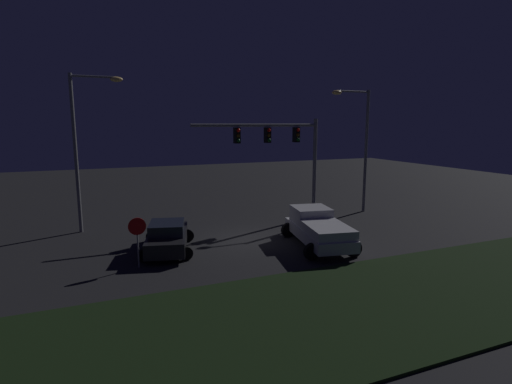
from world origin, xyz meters
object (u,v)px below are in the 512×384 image
object	(u,v)px
car_sedan	(167,237)
street_lamp_left	(85,135)
pickup_truck	(317,227)
traffic_signal_gantry	(281,145)
stop_sign	(137,233)
street_lamp_right	(359,136)

from	to	relation	value
car_sedan	street_lamp_left	size ratio (longest dim) A/B	0.53
pickup_truck	traffic_signal_gantry	world-z (taller)	traffic_signal_gantry
car_sedan	pickup_truck	bearing A→B (deg)	-90.34
car_sedan	street_lamp_left	distance (m)	8.13
traffic_signal_gantry	stop_sign	distance (m)	11.42
car_sedan	street_lamp_left	xyz separation A→B (m)	(-3.42, 5.58, 4.83)
stop_sign	street_lamp_left	bearing A→B (deg)	103.89
pickup_truck	stop_sign	bearing A→B (deg)	99.75
street_lamp_left	stop_sign	size ratio (longest dim) A/B	4.00
traffic_signal_gantry	street_lamp_left	xyz separation A→B (m)	(-11.33, 2.01, 0.67)
pickup_truck	street_lamp_right	bearing A→B (deg)	-38.29
street_lamp_left	street_lamp_right	bearing A→B (deg)	-5.63
car_sedan	traffic_signal_gantry	size ratio (longest dim) A/B	0.57
pickup_truck	car_sedan	xyz separation A→B (m)	(-7.28, 1.97, -0.26)
car_sedan	traffic_signal_gantry	bearing A→B (deg)	-50.92
traffic_signal_gantry	pickup_truck	bearing A→B (deg)	-96.52
car_sedan	street_lamp_left	bearing A→B (deg)	46.28
street_lamp_left	stop_sign	distance (m)	8.59
car_sedan	street_lamp_right	xyz separation A→B (m)	(14.02, 3.86, 4.60)
pickup_truck	street_lamp_left	xyz separation A→B (m)	(-10.70, 7.55, 4.57)
street_lamp_right	street_lamp_left	bearing A→B (deg)	174.37
street_lamp_right	stop_sign	distance (m)	17.03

